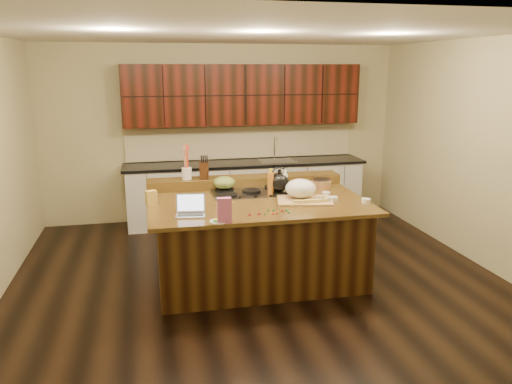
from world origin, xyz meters
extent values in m
cube|color=black|center=(0.00, 0.00, -0.01)|extent=(5.50, 5.00, 0.01)
cube|color=silver|center=(0.00, 0.00, 2.71)|extent=(5.50, 5.00, 0.01)
cube|color=tan|center=(0.00, 2.50, 1.35)|extent=(5.50, 0.01, 2.70)
cube|color=tan|center=(0.00, -2.50, 1.35)|extent=(5.50, 0.01, 2.70)
cube|color=tan|center=(2.75, 0.00, 1.35)|extent=(0.01, 5.00, 2.70)
cube|color=black|center=(0.00, 0.00, 0.44)|extent=(2.22, 1.42, 0.88)
cube|color=black|center=(0.00, 0.00, 0.90)|extent=(2.40, 1.60, 0.04)
cube|color=black|center=(0.00, 0.70, 0.98)|extent=(2.40, 0.30, 0.12)
cube|color=gray|center=(0.00, 0.30, 0.93)|extent=(0.92, 0.52, 0.02)
cylinder|color=black|center=(-0.30, 0.43, 0.95)|extent=(0.22, 0.22, 0.03)
cylinder|color=black|center=(0.30, 0.43, 0.95)|extent=(0.22, 0.22, 0.03)
cylinder|color=black|center=(-0.30, 0.17, 0.95)|extent=(0.22, 0.22, 0.03)
cylinder|color=black|center=(0.30, 0.17, 0.95)|extent=(0.22, 0.22, 0.03)
cylinder|color=black|center=(0.00, 0.30, 0.95)|extent=(0.22, 0.22, 0.03)
cube|color=silver|center=(0.30, 2.17, 0.45)|extent=(3.60, 0.62, 0.90)
cube|color=black|center=(0.30, 2.17, 0.92)|extent=(3.70, 0.66, 0.04)
cube|color=gray|center=(0.80, 2.17, 0.94)|extent=(0.55, 0.42, 0.01)
cylinder|color=gray|center=(0.80, 2.35, 1.12)|extent=(0.02, 0.02, 0.36)
cube|color=black|center=(0.30, 2.32, 1.95)|extent=(3.60, 0.34, 0.90)
cube|color=tan|center=(0.30, 2.48, 1.20)|extent=(3.60, 0.03, 0.50)
ellipsoid|color=black|center=(0.30, 0.17, 1.07)|extent=(0.28, 0.28, 0.21)
ellipsoid|color=olive|center=(-0.30, 0.43, 1.04)|extent=(0.33, 0.33, 0.14)
cube|color=#B7B7BC|center=(-0.78, -0.45, 0.93)|extent=(0.31, 0.24, 0.01)
cube|color=black|center=(-0.78, -0.45, 0.94)|extent=(0.26, 0.15, 0.00)
cube|color=#B7B7BC|center=(-0.76, -0.35, 1.03)|extent=(0.30, 0.10, 0.19)
cube|color=silver|center=(-0.76, -0.36, 1.03)|extent=(0.27, 0.08, 0.16)
cylinder|color=#BE6E21|center=(0.19, 0.13, 1.06)|extent=(0.09, 0.09, 0.27)
cylinder|color=silver|center=(0.36, 0.15, 1.04)|extent=(0.08, 0.08, 0.25)
cube|color=tan|center=(0.50, -0.18, 0.93)|extent=(0.67, 0.54, 0.03)
ellipsoid|color=white|center=(0.47, -0.10, 1.05)|extent=(0.34, 0.34, 0.21)
cube|color=#EDD872|center=(0.39, -0.32, 0.96)|extent=(0.13, 0.03, 0.03)
cube|color=#EDD872|center=(0.52, -0.32, 0.96)|extent=(0.13, 0.03, 0.03)
cube|color=#EDD872|center=(0.64, -0.32, 0.96)|extent=(0.13, 0.03, 0.03)
cylinder|color=gray|center=(0.62, -0.21, 0.95)|extent=(0.22, 0.09, 0.01)
cylinder|color=white|center=(1.14, -0.36, 0.94)|extent=(0.11, 0.11, 0.04)
cylinder|color=white|center=(0.82, -0.21, 0.94)|extent=(0.11, 0.11, 0.04)
cylinder|color=white|center=(0.81, 0.01, 0.94)|extent=(0.13, 0.13, 0.04)
cylinder|color=#996B3F|center=(0.90, 0.40, 0.97)|extent=(0.32, 0.32, 0.09)
cone|color=silver|center=(0.74, -0.29, 0.96)|extent=(0.09, 0.09, 0.07)
cube|color=#D363A3|center=(-0.48, -0.75, 1.04)|extent=(0.14, 0.08, 0.25)
cylinder|color=white|center=(-0.53, -0.71, 0.93)|extent=(0.22, 0.22, 0.01)
cube|color=#E5BA51|center=(-1.15, 0.05, 1.00)|extent=(0.13, 0.11, 0.16)
cylinder|color=white|center=(-0.71, 0.70, 1.11)|extent=(0.15, 0.15, 0.14)
cube|color=black|center=(-0.50, 0.70, 1.14)|extent=(0.13, 0.18, 0.21)
ellipsoid|color=red|center=(0.08, -0.58, 0.93)|extent=(0.02, 0.02, 0.02)
ellipsoid|color=#198C26|center=(-0.04, -0.57, 0.93)|extent=(0.02, 0.02, 0.02)
ellipsoid|color=red|center=(0.03, -0.58, 0.93)|extent=(0.02, 0.02, 0.02)
ellipsoid|color=#198C26|center=(0.02, -0.45, 0.93)|extent=(0.02, 0.02, 0.02)
ellipsoid|color=red|center=(0.15, -0.51, 0.93)|extent=(0.02, 0.02, 0.02)
ellipsoid|color=#198C26|center=(0.20, -0.57, 0.93)|extent=(0.02, 0.02, 0.02)
ellipsoid|color=red|center=(-0.20, -0.57, 0.93)|extent=(0.02, 0.02, 0.02)
ellipsoid|color=#198C26|center=(0.07, -0.47, 0.93)|extent=(0.02, 0.02, 0.02)
ellipsoid|color=red|center=(-0.10, -0.56, 0.93)|extent=(0.02, 0.02, 0.02)
ellipsoid|color=#198C26|center=(0.21, -0.48, 0.93)|extent=(0.02, 0.02, 0.02)
camera|label=1|loc=(-1.15, -5.23, 2.36)|focal=35.00mm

